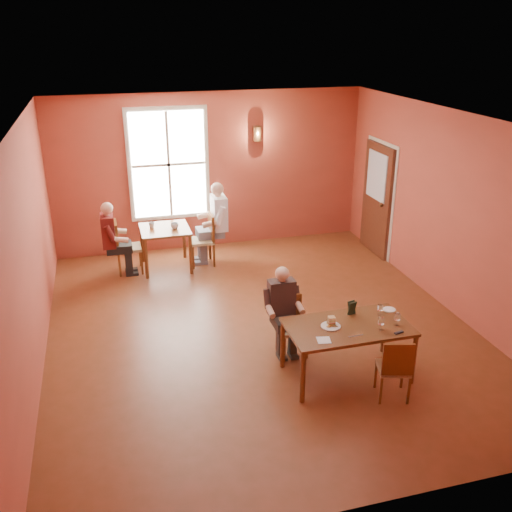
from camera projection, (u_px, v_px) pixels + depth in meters
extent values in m
cube|color=brown|center=(260.00, 327.00, 8.40)|extent=(6.00, 7.00, 0.01)
cube|color=brown|center=(211.00, 172.00, 10.95)|extent=(6.00, 0.04, 3.00)
cube|color=brown|center=(374.00, 369.00, 4.71)|extent=(6.00, 0.04, 3.00)
cube|color=brown|center=(28.00, 253.00, 7.10)|extent=(0.04, 7.00, 3.00)
cube|color=brown|center=(452.00, 213.00, 8.57)|extent=(0.04, 7.00, 3.00)
cube|color=white|center=(260.00, 120.00, 7.26)|extent=(6.00, 7.00, 0.04)
cube|color=white|center=(169.00, 164.00, 10.64)|extent=(1.36, 0.10, 1.96)
cube|color=maroon|center=(376.00, 200.00, 10.78)|extent=(0.12, 1.04, 2.10)
cylinder|color=brown|center=(257.00, 134.00, 10.82)|extent=(0.16, 0.16, 0.28)
cylinder|color=white|center=(331.00, 326.00, 6.96)|extent=(0.24, 0.24, 0.03)
cube|color=#DCAE66|center=(331.00, 322.00, 6.98)|extent=(0.09, 0.09, 0.10)
cube|color=#1D3121|center=(352.00, 308.00, 7.24)|extent=(0.12, 0.08, 0.18)
cube|color=silver|center=(356.00, 336.00, 6.76)|extent=(0.19, 0.02, 0.00)
cube|color=white|center=(324.00, 340.00, 6.67)|extent=(0.18, 0.18, 0.01)
cylinder|color=white|center=(389.00, 310.00, 7.37)|extent=(0.16, 0.16, 0.01)
cube|color=black|center=(399.00, 332.00, 6.82)|extent=(0.12, 0.06, 0.01)
imported|color=beige|center=(175.00, 226.00, 10.11)|extent=(0.18, 0.18, 0.11)
imported|color=silver|center=(152.00, 225.00, 10.16)|extent=(0.13, 0.13, 0.10)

